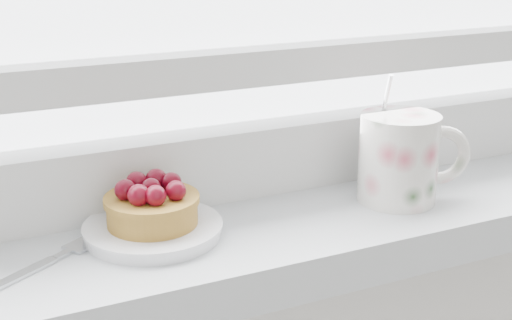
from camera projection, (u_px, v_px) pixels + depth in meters
saucer at (153, 230)px, 0.63m from camera, size 0.12×0.12×0.01m
raspberry_tart at (152, 204)px, 0.62m from camera, size 0.08×0.08×0.04m
floral_mug at (401, 156)px, 0.70m from camera, size 0.12×0.10×0.13m
fork at (40, 266)px, 0.57m from camera, size 0.16×0.11×0.00m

